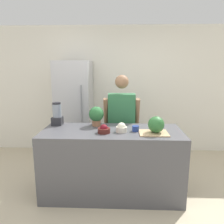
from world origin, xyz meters
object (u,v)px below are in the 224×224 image
(watermelon, at_px, (156,125))
(bowl_cherries, at_px, (104,130))
(bowl_cream, at_px, (122,128))
(potted_plant, at_px, (96,115))
(blender, at_px, (57,115))
(bowl_small_blue, at_px, (136,129))
(person, at_px, (121,125))
(refrigerator, at_px, (75,110))

(watermelon, distance_m, bowl_cherries, 0.68)
(bowl_cream, xyz_separation_m, potted_plant, (-0.37, 0.29, 0.11))
(watermelon, height_order, blender, blender)
(watermelon, xyz_separation_m, bowl_small_blue, (-0.26, 0.09, -0.08))
(person, bearing_deg, potted_plant, -134.78)
(bowl_cream, bearing_deg, person, 89.92)
(bowl_small_blue, height_order, blender, blender)
(bowl_cream, bearing_deg, refrigerator, 123.62)
(bowl_cream, height_order, bowl_small_blue, bowl_cream)
(blender, bearing_deg, person, 19.40)
(watermelon, relative_size, bowl_cherries, 1.29)
(watermelon, height_order, bowl_cream, watermelon)
(bowl_cream, xyz_separation_m, bowl_small_blue, (0.19, 0.04, -0.02))
(watermelon, height_order, potted_plant, potted_plant)
(refrigerator, relative_size, potted_plant, 6.61)
(bowl_small_blue, bearing_deg, potted_plant, 155.86)
(person, height_order, potted_plant, person)
(person, distance_m, potted_plant, 0.58)
(watermelon, bearing_deg, potted_plant, 157.23)
(bowl_cream, distance_m, blender, 1.02)
(refrigerator, xyz_separation_m, blender, (-0.04, -1.06, 0.14))
(bowl_cherries, bearing_deg, bowl_cream, 12.86)
(refrigerator, bearing_deg, watermelon, -46.37)
(refrigerator, xyz_separation_m, bowl_cherries, (0.69, -1.44, 0.03))
(refrigerator, height_order, bowl_cherries, refrigerator)
(watermelon, bearing_deg, bowl_cherries, -179.79)
(bowl_small_blue, distance_m, potted_plant, 0.62)
(person, xyz_separation_m, blender, (-0.96, -0.34, 0.24))
(refrigerator, relative_size, bowl_cream, 12.65)
(refrigerator, distance_m, blender, 1.07)
(refrigerator, relative_size, bowl_cherries, 11.51)
(blender, bearing_deg, potted_plant, -3.28)
(watermelon, relative_size, bowl_cream, 1.42)
(bowl_small_blue, relative_size, potted_plant, 0.33)
(blender, bearing_deg, bowl_cherries, -27.49)
(person, distance_m, bowl_cream, 0.68)
(bowl_cherries, xyz_separation_m, blender, (-0.73, 0.38, 0.11))
(bowl_cherries, xyz_separation_m, bowl_cream, (0.23, 0.05, 0.01))
(person, relative_size, bowl_cherries, 10.09)
(refrigerator, bearing_deg, blender, -92.09)
(person, distance_m, bowl_cherries, 0.77)
(refrigerator, distance_m, potted_plant, 1.23)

